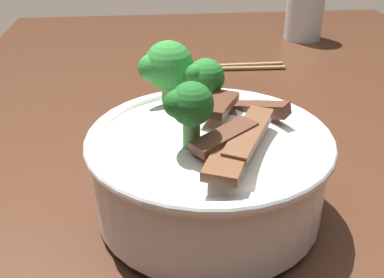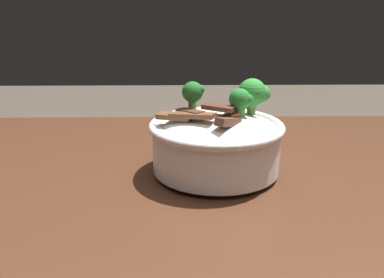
{
  "view_description": "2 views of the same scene",
  "coord_description": "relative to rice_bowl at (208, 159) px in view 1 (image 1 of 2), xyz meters",
  "views": [
    {
      "loc": [
        -0.5,
        0.14,
        1.08
      ],
      "look_at": [
        -0.1,
        0.1,
        0.86
      ],
      "focal_mm": 44.16,
      "sensor_mm": 36.0,
      "label": 1
    },
    {
      "loc": [
        -0.18,
        -0.54,
        1.07
      ],
      "look_at": [
        -0.17,
        0.06,
        0.87
      ],
      "focal_mm": 37.66,
      "sensor_mm": 36.0,
      "label": 2
    }
  ],
  "objects": [
    {
      "name": "drinking_glass",
      "position": [
        0.57,
        -0.27,
        0.0
      ],
      "size": [
        0.08,
        0.08,
        0.14
      ],
      "color": "white",
      "rests_on": "dining_table"
    },
    {
      "name": "dining_table",
      "position": [
        0.13,
        -0.09,
        -0.18
      ],
      "size": [
        1.36,
        0.89,
        0.8
      ],
      "color": "#472819",
      "rests_on": "ground"
    },
    {
      "name": "rice_bowl",
      "position": [
        0.0,
        0.0,
        0.0
      ],
      "size": [
        0.22,
        0.22,
        0.15
      ],
      "color": "white",
      "rests_on": "dining_table"
    },
    {
      "name": "chopsticks_pair",
      "position": [
        0.4,
        -0.07,
        -0.06
      ],
      "size": [
        0.03,
        0.23,
        0.01
      ],
      "color": "#9E7A4C",
      "rests_on": "dining_table"
    }
  ]
}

